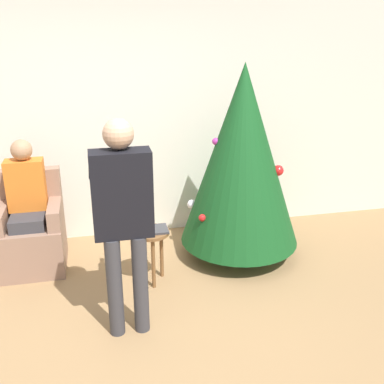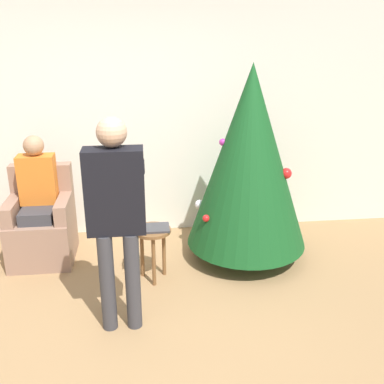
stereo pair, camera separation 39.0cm
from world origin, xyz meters
TOP-DOWN VIEW (x-y plane):
  - ground_plane at (0.00, 0.00)m, footprint 14.00×14.00m
  - wall_back at (0.00, 2.23)m, footprint 8.00×0.06m
  - christmas_tree at (1.03, 1.42)m, footprint 1.22×1.22m
  - armchair at (-1.08, 1.63)m, footprint 0.62×0.64m
  - person_seated at (-1.08, 1.61)m, footprint 0.36×0.46m
  - person_standing at (-0.23, 0.41)m, footprint 0.45×0.57m
  - side_stool at (0.05, 1.07)m, footprint 0.35×0.35m
  - laptop at (0.05, 1.07)m, footprint 0.32×0.21m

SIDE VIEW (x-z plane):
  - ground_plane at x=0.00m, z-range 0.00..0.00m
  - armchair at x=-1.08m, z-range -0.13..0.83m
  - side_stool at x=0.05m, z-range 0.16..0.68m
  - laptop at x=0.05m, z-range 0.52..0.54m
  - person_seated at x=-1.08m, z-range 0.07..1.37m
  - person_standing at x=-0.23m, z-range 0.17..1.87m
  - christmas_tree at x=1.03m, z-range 0.08..2.08m
  - wall_back at x=0.00m, z-range 0.00..2.70m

